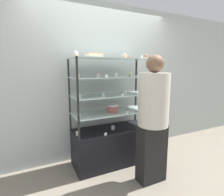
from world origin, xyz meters
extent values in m
plane|color=gray|center=(0.00, 0.00, 0.00)|extent=(20.00, 20.00, 0.00)
cube|color=#A8B2AD|center=(0.00, 0.40, 1.30)|extent=(8.00, 0.05, 2.60)
cube|color=black|center=(0.00, 0.00, 0.29)|extent=(1.23, 0.52, 0.58)
cube|color=black|center=(-0.60, 0.25, 0.72)|extent=(0.02, 0.02, 0.27)
cube|color=black|center=(0.60, 0.25, 0.72)|extent=(0.02, 0.02, 0.27)
cube|color=black|center=(-0.60, -0.25, 0.72)|extent=(0.02, 0.02, 0.27)
cube|color=black|center=(0.60, -0.25, 0.72)|extent=(0.02, 0.02, 0.27)
cube|color=#B2C6C1|center=(0.00, 0.00, 0.85)|extent=(1.23, 0.52, 0.01)
cube|color=black|center=(-0.60, 0.25, 0.99)|extent=(0.02, 0.02, 0.27)
cube|color=black|center=(0.60, 0.25, 0.99)|extent=(0.02, 0.02, 0.27)
cube|color=black|center=(-0.60, -0.25, 0.99)|extent=(0.02, 0.02, 0.27)
cube|color=black|center=(0.60, -0.25, 0.99)|extent=(0.02, 0.02, 0.27)
cube|color=#B2C6C1|center=(0.00, 0.00, 1.12)|extent=(1.23, 0.52, 0.01)
cube|color=black|center=(-0.60, 0.25, 1.26)|extent=(0.02, 0.02, 0.27)
cube|color=black|center=(0.60, 0.25, 1.26)|extent=(0.02, 0.02, 0.27)
cube|color=black|center=(-0.60, -0.25, 1.26)|extent=(0.02, 0.02, 0.27)
cube|color=black|center=(0.60, -0.25, 1.26)|extent=(0.02, 0.02, 0.27)
cube|color=#B2C6C1|center=(0.00, 0.00, 1.39)|extent=(1.23, 0.52, 0.01)
cube|color=black|center=(-0.60, 0.25, 1.53)|extent=(0.02, 0.02, 0.27)
cube|color=black|center=(0.60, 0.25, 1.53)|extent=(0.02, 0.02, 0.27)
cube|color=black|center=(-0.60, -0.25, 1.53)|extent=(0.02, 0.02, 0.27)
cube|color=black|center=(0.60, -0.25, 1.53)|extent=(0.02, 0.02, 0.27)
cube|color=#B2C6C1|center=(0.00, 0.00, 1.66)|extent=(1.23, 0.52, 0.01)
cylinder|color=#C66660|center=(0.00, -0.02, 0.90)|extent=(0.17, 0.17, 0.10)
cylinder|color=white|center=(0.00, -0.02, 0.96)|extent=(0.18, 0.18, 0.02)
cube|color=beige|center=(-0.30, -0.06, 1.70)|extent=(0.21, 0.17, 0.05)
cube|color=#E5996B|center=(-0.30, -0.06, 1.73)|extent=(0.21, 0.18, 0.01)
cylinder|color=white|center=(-0.57, -0.05, 0.59)|extent=(0.06, 0.06, 0.03)
sphere|color=#F4EAB2|center=(-0.57, -0.05, 0.62)|extent=(0.06, 0.06, 0.06)
cylinder|color=beige|center=(-0.01, -0.05, 0.59)|extent=(0.06, 0.06, 0.03)
sphere|color=silver|center=(-0.01, -0.05, 0.62)|extent=(0.06, 0.06, 0.06)
cylinder|color=#CCB28C|center=(0.55, -0.10, 0.59)|extent=(0.06, 0.06, 0.03)
sphere|color=#E5996B|center=(0.55, -0.10, 0.62)|extent=(0.06, 0.06, 0.06)
cube|color=white|center=(-0.22, -0.24, 0.60)|extent=(0.04, 0.00, 0.04)
cylinder|color=beige|center=(-0.55, -0.07, 0.86)|extent=(0.05, 0.05, 0.02)
sphere|color=white|center=(-0.55, -0.07, 0.89)|extent=(0.06, 0.06, 0.06)
cylinder|color=beige|center=(0.57, -0.14, 0.86)|extent=(0.05, 0.05, 0.02)
sphere|color=silver|center=(0.57, -0.14, 0.89)|extent=(0.06, 0.06, 0.06)
cube|color=white|center=(0.14, -0.24, 0.87)|extent=(0.04, 0.00, 0.04)
cylinder|color=white|center=(-0.54, -0.12, 1.14)|extent=(0.05, 0.05, 0.03)
sphere|color=silver|center=(-0.54, -0.12, 1.16)|extent=(0.05, 0.05, 0.05)
cylinder|color=beige|center=(-0.20, -0.12, 1.14)|extent=(0.05, 0.05, 0.03)
sphere|color=silver|center=(-0.20, -0.12, 1.16)|extent=(0.05, 0.05, 0.05)
cylinder|color=beige|center=(0.18, -0.10, 1.14)|extent=(0.05, 0.05, 0.03)
sphere|color=white|center=(0.18, -0.10, 1.16)|extent=(0.05, 0.05, 0.05)
cylinder|color=beige|center=(0.57, -0.10, 1.14)|extent=(0.05, 0.05, 0.03)
sphere|color=#8C5B42|center=(0.57, -0.10, 1.16)|extent=(0.05, 0.05, 0.05)
cube|color=white|center=(0.06, -0.24, 1.15)|extent=(0.04, 0.00, 0.04)
cylinder|color=white|center=(-0.56, -0.14, 1.41)|extent=(0.04, 0.04, 0.03)
sphere|color=#F4EAB2|center=(-0.56, -0.14, 1.44)|extent=(0.05, 0.05, 0.05)
cylinder|color=beige|center=(-0.27, -0.11, 1.41)|extent=(0.04, 0.04, 0.03)
sphere|color=silver|center=(-0.27, -0.11, 1.44)|extent=(0.05, 0.05, 0.05)
cylinder|color=white|center=(0.00, -0.13, 1.41)|extent=(0.04, 0.04, 0.03)
sphere|color=white|center=(0.00, -0.13, 1.44)|extent=(0.05, 0.05, 0.05)
cylinder|color=#CCB28C|center=(0.28, -0.07, 1.41)|extent=(0.04, 0.04, 0.03)
sphere|color=#F4EAB2|center=(0.28, -0.07, 1.44)|extent=(0.05, 0.05, 0.05)
cylinder|color=white|center=(0.56, -0.05, 1.41)|extent=(0.04, 0.04, 0.03)
sphere|color=#F4EAB2|center=(0.56, -0.05, 1.44)|extent=(0.05, 0.05, 0.05)
cube|color=white|center=(-0.20, -0.24, 1.42)|extent=(0.04, 0.00, 0.04)
cylinder|color=#CCB28C|center=(-0.56, -0.08, 1.68)|extent=(0.06, 0.06, 0.02)
sphere|color=silver|center=(-0.56, -0.08, 1.71)|extent=(0.06, 0.06, 0.06)
cylinder|color=#CCB28C|center=(0.19, -0.05, 1.68)|extent=(0.06, 0.06, 0.02)
sphere|color=#E5996B|center=(0.19, -0.05, 1.71)|extent=(0.06, 0.06, 0.06)
cylinder|color=#CCB28C|center=(0.56, -0.07, 1.68)|extent=(0.06, 0.06, 0.02)
sphere|color=#8C5B42|center=(0.56, -0.07, 1.71)|extent=(0.06, 0.06, 0.06)
cube|color=white|center=(0.37, -0.24, 1.69)|extent=(0.04, 0.00, 0.04)
torus|color=brown|center=(0.29, 0.00, 1.69)|extent=(0.12, 0.12, 0.03)
cube|color=black|center=(0.28, -0.65, 0.39)|extent=(0.38, 0.21, 0.78)
cylinder|color=beige|center=(0.28, -0.65, 1.13)|extent=(0.39, 0.39, 0.68)
sphere|color=brown|center=(0.28, -0.65, 1.58)|extent=(0.22, 0.22, 0.22)
camera|label=1|loc=(-1.16, -2.40, 1.51)|focal=28.00mm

